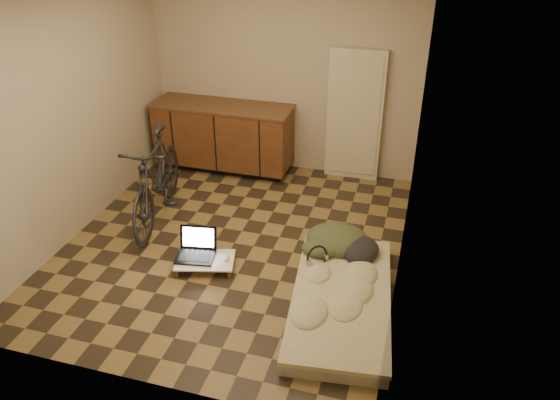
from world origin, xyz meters
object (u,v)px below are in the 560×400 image
(bicycle, at_px, (156,174))
(futon, at_px, (341,300))
(lap_desk, at_px, (205,260))
(laptop, at_px, (196,250))

(bicycle, distance_m, futon, 2.55)
(lap_desk, xyz_separation_m, laptop, (-0.11, 0.05, 0.06))
(lap_desk, height_order, laptop, laptop)
(lap_desk, bearing_deg, bicycle, 125.04)
(bicycle, relative_size, laptop, 4.06)
(bicycle, xyz_separation_m, futon, (2.31, -0.98, -0.49))
(bicycle, relative_size, lap_desk, 2.67)
(bicycle, distance_m, laptop, 1.12)
(bicycle, relative_size, futon, 0.92)
(bicycle, bearing_deg, lap_desk, -51.36)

